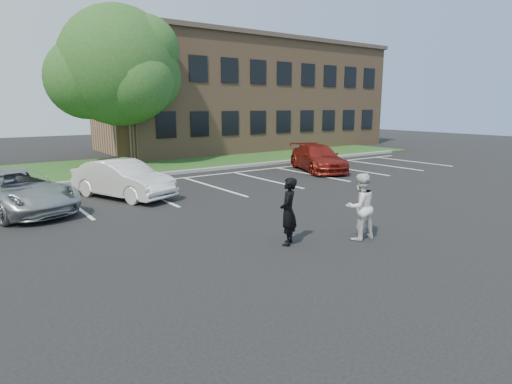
% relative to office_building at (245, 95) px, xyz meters
% --- Properties ---
extents(ground_plane, '(90.00, 90.00, 0.00)m').
position_rel_office_building_xyz_m(ground_plane, '(-14.00, -21.99, -4.16)').
color(ground_plane, black).
rests_on(ground_plane, ground).
extents(curb, '(40.00, 0.30, 0.15)m').
position_rel_office_building_xyz_m(curb, '(-14.00, -9.99, -4.08)').
color(curb, gray).
rests_on(curb, ground).
extents(grass_strip, '(44.00, 8.00, 0.08)m').
position_rel_office_building_xyz_m(grass_strip, '(-14.00, -5.99, -4.12)').
color(grass_strip, '#1A4213').
rests_on(grass_strip, ground).
extents(stall_lines, '(34.00, 5.36, 0.01)m').
position_rel_office_building_xyz_m(stall_lines, '(-12.60, -13.04, -4.15)').
color(stall_lines, white).
rests_on(stall_lines, ground).
extents(office_building, '(22.40, 10.40, 8.30)m').
position_rel_office_building_xyz_m(office_building, '(0.00, 0.00, 0.00)').
color(office_building, '#8E694D').
rests_on(office_building, ground).
extents(tree, '(7.80, 7.20, 8.80)m').
position_rel_office_building_xyz_m(tree, '(-11.73, -4.74, 1.19)').
color(tree, black).
rests_on(tree, ground).
extents(man_black_suit, '(0.72, 0.70, 1.67)m').
position_rel_office_building_xyz_m(man_black_suit, '(-13.55, -21.72, -3.32)').
color(man_black_suit, black).
rests_on(man_black_suit, ground).
extents(man_white_shirt, '(0.92, 0.78, 1.70)m').
position_rel_office_building_xyz_m(man_white_shirt, '(-11.82, -22.46, -3.31)').
color(man_white_shirt, white).
rests_on(man_white_shirt, ground).
extents(car_silver_minivan, '(3.54, 5.30, 1.35)m').
position_rel_office_building_xyz_m(car_silver_minivan, '(-18.46, -14.15, -3.48)').
color(car_silver_minivan, '#A3A6AB').
rests_on(car_silver_minivan, ground).
extents(car_white_sedan, '(2.92, 4.46, 1.39)m').
position_rel_office_building_xyz_m(car_white_sedan, '(-14.99, -13.97, -3.46)').
color(car_white_sedan, silver).
rests_on(car_white_sedan, ground).
extents(car_red_compact, '(3.46, 4.97, 1.34)m').
position_rel_office_building_xyz_m(car_red_compact, '(-4.52, -13.35, -3.49)').
color(car_red_compact, maroon).
rests_on(car_red_compact, ground).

